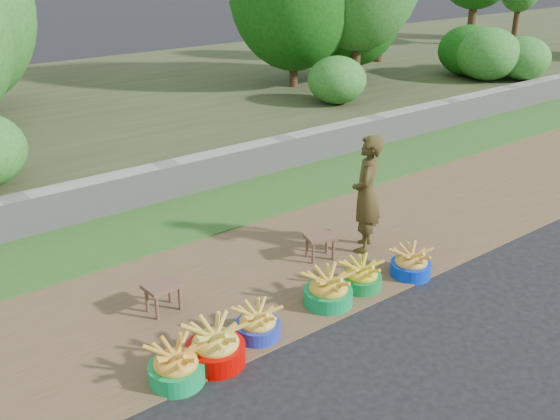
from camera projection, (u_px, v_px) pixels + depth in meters
ground_plane at (354, 314)px, 6.60m from camera, size 120.00×120.00×0.00m
dirt_shoulder at (282, 268)px, 7.51m from camera, size 80.00×2.50×0.02m
grass_verge at (197, 214)px, 8.96m from camera, size 80.00×1.50×0.04m
retaining_wall at (167, 181)px, 9.48m from camera, size 80.00×0.35×0.55m
earth_bank at (56, 117)px, 13.05m from camera, size 80.00×10.00×0.50m
vegetation at (135, 0)px, 11.90m from camera, size 31.87×7.12×4.57m
basin_a at (176, 366)px, 5.52m from camera, size 0.51×0.51×0.38m
basin_b at (216, 346)px, 5.76m from camera, size 0.55×0.55×0.41m
basin_c at (258, 324)px, 6.15m from camera, size 0.46×0.46×0.34m
basin_d at (328, 291)px, 6.69m from camera, size 0.53×0.53×0.39m
basin_e at (361, 276)px, 7.02m from camera, size 0.46×0.46×0.35m
basin_f at (411, 264)px, 7.29m from camera, size 0.48×0.48×0.35m
stool_left at (163, 289)px, 6.52m from camera, size 0.39×0.31×0.33m
stool_right at (320, 240)px, 7.62m from camera, size 0.42×0.36×0.31m
vendor_woman at (366, 194)px, 7.67m from camera, size 0.65×0.62×1.49m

